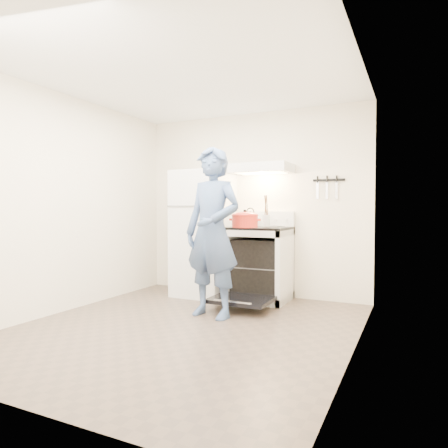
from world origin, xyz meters
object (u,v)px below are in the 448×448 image
at_px(refrigerator, 203,233).
at_px(stove_body, 259,265).
at_px(person, 213,232).
at_px(dutch_oven, 245,221).
at_px(tea_kettle, 250,217).

xyz_separation_m(refrigerator, stove_body, (0.81, 0.02, -0.39)).
height_order(person, dutch_oven, person).
bearing_deg(refrigerator, person, -56.43).
relative_size(tea_kettle, dutch_oven, 0.68).
bearing_deg(person, dutch_oven, 64.61).
distance_m(tea_kettle, person, 1.16).
xyz_separation_m(person, dutch_oven, (0.24, 0.35, 0.11)).
bearing_deg(stove_body, dutch_oven, -84.90).
bearing_deg(tea_kettle, stove_body, -41.57).
xyz_separation_m(refrigerator, dutch_oven, (0.87, -0.60, 0.19)).
relative_size(refrigerator, dutch_oven, 4.59).
bearing_deg(dutch_oven, stove_body, 95.10).
xyz_separation_m(tea_kettle, dutch_oven, (0.25, -0.80, -0.04)).
xyz_separation_m(refrigerator, tea_kettle, (0.61, 0.20, 0.23)).
height_order(stove_body, dutch_oven, dutch_oven).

